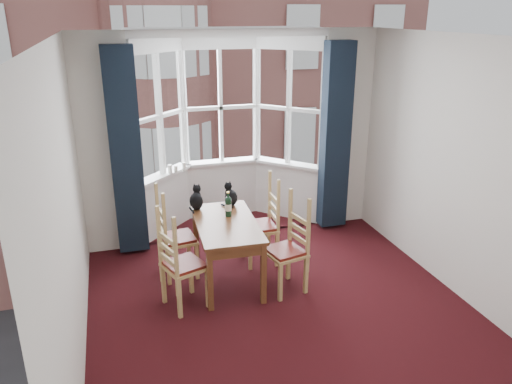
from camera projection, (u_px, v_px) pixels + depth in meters
name	position (u px, v px, depth m)	size (l,w,h in m)	color
floor	(288.00, 320.00, 5.16)	(4.50, 4.50, 0.00)	black
ceiling	(296.00, 38.00, 4.20)	(4.50, 4.50, 0.00)	white
wall_left	(66.00, 217.00, 4.14)	(4.50, 4.50, 0.00)	silver
wall_right	(471.00, 175.00, 5.21)	(4.50, 4.50, 0.00)	silver
wall_near	(439.00, 334.00, 2.65)	(4.00, 4.00, 0.00)	silver
wall_back_pier_left	(106.00, 147.00, 6.26)	(0.70, 0.12, 2.80)	silver
wall_back_pier_right	(345.00, 130.00, 7.14)	(0.70, 0.12, 2.80)	silver
bay_window	(225.00, 130.00, 7.16)	(2.76, 0.94, 2.80)	white
curtain_left	(126.00, 153.00, 6.18)	(0.38, 0.22, 2.60)	black
curtain_right	(335.00, 137.00, 6.94)	(0.38, 0.22, 2.60)	black
dining_table	(226.00, 230.00, 5.72)	(0.74, 1.30, 0.75)	brown
chair_left_near	(177.00, 268.00, 5.22)	(0.52, 0.53, 0.92)	tan
chair_left_far	(170.00, 240.00, 5.86)	(0.44, 0.46, 0.92)	tan
chair_right_near	(292.00, 250.00, 5.61)	(0.49, 0.50, 0.92)	tan
chair_right_far	(267.00, 226.00, 6.24)	(0.41, 0.43, 0.92)	tan
cat_left	(196.00, 200.00, 6.02)	(0.22, 0.26, 0.31)	black
cat_right	(231.00, 196.00, 6.15)	(0.20, 0.24, 0.30)	black
wine_bottle	(228.00, 206.00, 5.81)	(0.08, 0.08, 0.30)	black
candle_tall	(170.00, 169.00, 6.96)	(0.06, 0.06, 0.12)	white
candle_short	(176.00, 169.00, 7.01)	(0.06, 0.06, 0.09)	white
candle_extra	(184.00, 167.00, 7.06)	(0.05, 0.05, 0.12)	white
street	(135.00, 141.00, 36.25)	(80.00, 80.00, 0.00)	#333335
tenement_building	(150.00, 53.00, 17.22)	(18.40, 7.80, 15.20)	#91534A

